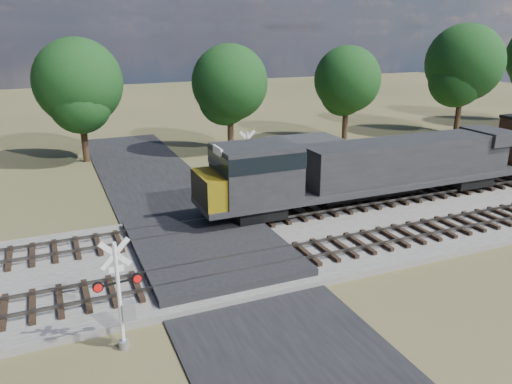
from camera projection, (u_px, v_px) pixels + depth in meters
name	position (u px, v px, depth m)	size (l,w,h in m)	color
ground	(213.00, 258.00, 24.07)	(160.00, 160.00, 0.00)	#454927
ballast_bed	(379.00, 222.00, 28.19)	(140.00, 10.00, 0.30)	gray
road	(213.00, 258.00, 24.06)	(7.00, 60.00, 0.08)	black
crossing_panel	(210.00, 248.00, 24.41)	(7.00, 9.00, 0.62)	#262628
track_near	(290.00, 256.00, 23.36)	(140.00, 2.60, 0.33)	black
track_far	(249.00, 220.00, 27.73)	(140.00, 2.60, 0.33)	black
crossing_signal_near	(123.00, 304.00, 16.85)	(1.66, 0.37, 4.13)	silver
crossing_signal_far	(246.00, 170.00, 32.29)	(1.78, 0.39, 4.43)	silver
equipment_shed	(310.00, 164.00, 34.41)	(4.86, 4.86, 3.27)	#4B3820
treeline	(253.00, 73.00, 43.59)	(80.69, 11.29, 11.75)	black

